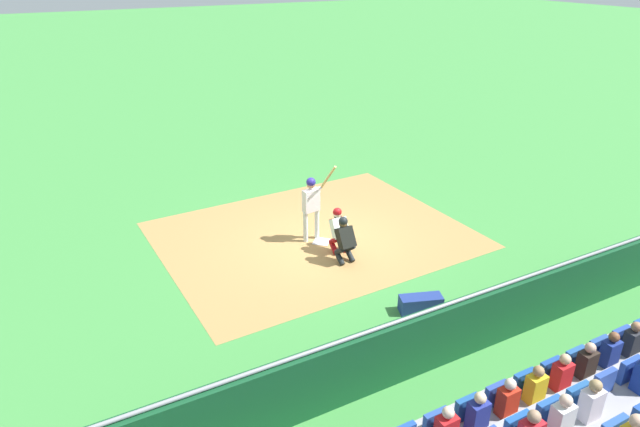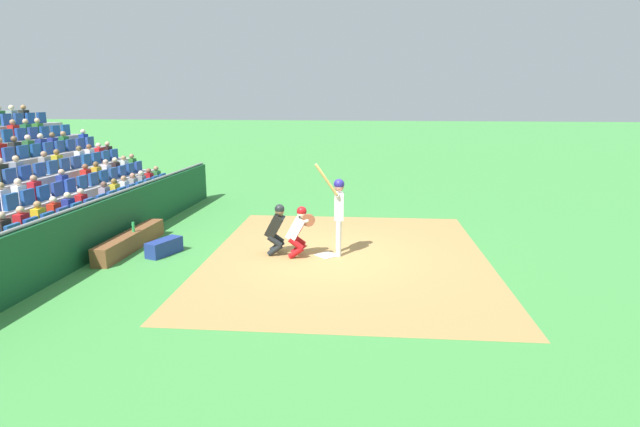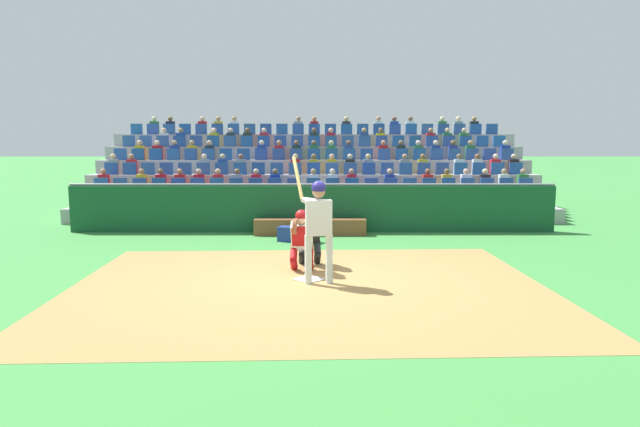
% 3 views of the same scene
% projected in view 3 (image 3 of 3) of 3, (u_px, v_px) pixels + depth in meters
% --- Properties ---
extents(ground_plane, '(160.00, 160.00, 0.00)m').
position_uv_depth(ground_plane, '(309.00, 280.00, 10.42)').
color(ground_plane, '#3F8C3F').
extents(infield_dirt_patch, '(8.65, 6.95, 0.01)m').
position_uv_depth(infield_dirt_patch, '(308.00, 287.00, 9.92)').
color(infield_dirt_patch, '#A67E48').
rests_on(infield_dirt_patch, ground_plane).
extents(home_plate_marker, '(0.62, 0.62, 0.02)m').
position_uv_depth(home_plate_marker, '(309.00, 279.00, 10.42)').
color(home_plate_marker, white).
rests_on(home_plate_marker, infield_dirt_patch).
extents(batter_at_plate, '(0.76, 0.67, 2.29)m').
position_uv_depth(batter_at_plate, '(318.00, 219.00, 10.00)').
color(batter_at_plate, silver).
rests_on(batter_at_plate, ground_plane).
extents(catcher_crouching, '(0.47, 0.71, 1.27)m').
position_uv_depth(catcher_crouching, '(301.00, 237.00, 10.98)').
color(catcher_crouching, '#AA1215').
rests_on(catcher_crouching, ground_plane).
extents(home_plate_umpire, '(0.48, 0.50, 1.27)m').
position_uv_depth(home_plate_umpire, '(310.00, 232.00, 11.56)').
color(home_plate_umpire, black).
rests_on(home_plate_umpire, ground_plane).
extents(dugout_wall, '(13.67, 0.24, 1.38)m').
position_uv_depth(dugout_wall, '(312.00, 209.00, 15.84)').
color(dugout_wall, '#144A28').
rests_on(dugout_wall, ground_plane).
extents(dugout_bench, '(3.06, 0.40, 0.44)m').
position_uv_depth(dugout_bench, '(310.00, 227.00, 15.35)').
color(dugout_bench, brown).
rests_on(dugout_bench, ground_plane).
extents(water_bottle_on_bench, '(0.07, 0.07, 0.25)m').
position_uv_depth(water_bottle_on_bench, '(313.00, 215.00, 15.25)').
color(water_bottle_on_bench, green).
rests_on(water_bottle_on_bench, dugout_bench).
extents(equipment_duffel_bag, '(1.02, 0.66, 0.38)m').
position_uv_depth(equipment_duffel_bag, '(297.00, 234.00, 14.33)').
color(equipment_duffel_bag, navy).
rests_on(equipment_duffel_bag, ground_plane).
extents(bleacher_stand, '(15.57, 5.78, 3.53)m').
position_uv_depth(bleacher_stand, '(314.00, 182.00, 20.75)').
color(bleacher_stand, '#9A989B').
rests_on(bleacher_stand, ground_plane).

